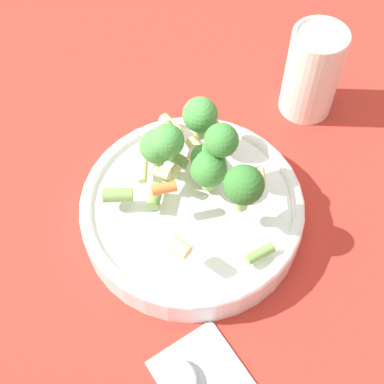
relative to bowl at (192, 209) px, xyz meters
name	(u,v)px	position (x,y,z in m)	size (l,w,h in m)	color
ground_plane	(192,220)	(0.00, 0.00, -0.02)	(3.00, 3.00, 0.00)	#B72D23
bowl	(192,209)	(0.00, 0.00, 0.00)	(0.23, 0.23, 0.04)	white
pasta_salad	(198,154)	(0.01, -0.02, 0.06)	(0.20, 0.15, 0.08)	#8CB766
cup	(313,71)	(0.02, -0.22, 0.04)	(0.07, 0.07, 0.12)	silver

